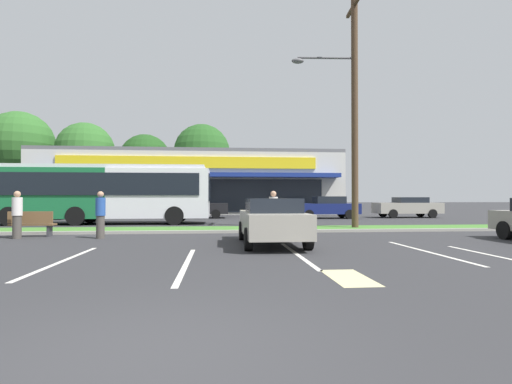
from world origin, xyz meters
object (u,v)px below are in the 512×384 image
car_0 (32,208)px  car_1 (196,207)px  car_4 (272,220)px  pedestrian_near_bench (273,213)px  bus_stop_bench (32,223)px  car_2 (327,207)px  pedestrian_mid (17,215)px  pedestrian_by_pole (100,215)px  car_5 (408,207)px  utility_pole (352,103)px  city_bus (100,192)px

car_0 → car_1: bearing=-175.9°
car_4 → pedestrian_near_bench: size_ratio=2.60×
bus_stop_bench → pedestrian_near_bench: pedestrian_near_bench is taller
car_4 → pedestrian_near_bench: (0.47, 3.09, 0.11)m
car_2 → pedestrian_mid: 19.46m
car_0 → pedestrian_by_pole: size_ratio=2.79×
pedestrian_near_bench → pedestrian_by_pole: bearing=-146.6°
bus_stop_bench → pedestrian_near_bench: bearing=178.4°
car_4 → car_5: car_5 is taller
bus_stop_bench → car_0: car_0 is taller
pedestrian_near_bench → pedestrian_by_pole: size_ratio=1.02×
car_1 → pedestrian_by_pole: size_ratio=2.66×
car_2 → utility_pole: bearing=81.1°
car_2 → pedestrian_by_pole: size_ratio=2.70×
city_bus → pedestrian_mid: 7.96m
car_0 → pedestrian_mid: pedestrian_mid is taller
car_1 → pedestrian_by_pole: bearing=-100.3°
car_1 → car_2: size_ratio=0.99×
car_5 → pedestrian_by_pole: bearing=36.8°
pedestrian_near_bench → pedestrian_mid: pedestrian_near_bench is taller
utility_pole → pedestrian_mid: bearing=-168.7°
pedestrian_near_bench → pedestrian_mid: size_ratio=1.01×
car_4 → pedestrian_near_bench: bearing=-8.7°
city_bus → bus_stop_bench: city_bus is taller
pedestrian_mid → car_2: bearing=50.0°
city_bus → car_2: size_ratio=2.65×
city_bus → car_5: size_ratio=2.55×
car_0 → pedestrian_mid: 14.22m
bus_stop_bench → car_0: 13.65m
utility_pole → pedestrian_by_pole: 11.72m
utility_pole → city_bus: size_ratio=0.90×
car_2 → pedestrian_near_bench: pedestrian_near_bench is taller
utility_pole → car_1: size_ratio=2.42×
car_5 → utility_pole: bearing=53.6°
utility_pole → car_5: size_ratio=2.29×
car_4 → car_5: (12.19, 15.92, 0.03)m
car_5 → car_4: bearing=52.5°
car_4 → car_2: bearing=-21.2°
car_5 → city_bus: bearing=14.8°
car_2 → car_5: bearing=-174.6°
car_0 → pedestrian_mid: size_ratio=2.77×
car_2 → car_1: bearing=-7.9°
bus_stop_bench → utility_pole: bearing=-171.5°
utility_pole → car_2: (1.57, 10.03, -4.99)m
city_bus → car_5: city_bus is taller
pedestrian_by_pole → pedestrian_mid: (-2.95, 0.23, 0.01)m
bus_stop_bench → pedestrian_by_pole: 2.92m
car_0 → car_1: 10.87m
city_bus → car_2: bearing=19.1°
bus_stop_bench → pedestrian_by_pole: size_ratio=0.95×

